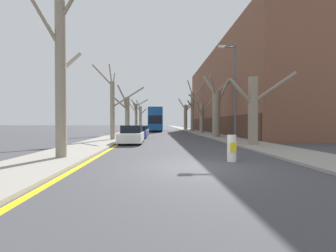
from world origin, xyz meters
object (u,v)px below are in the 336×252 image
at_px(street_tree_right_3, 192,110).
at_px(traffic_bollard, 232,148).
at_px(street_tree_right_1, 217,108).
at_px(street_tree_left_2, 126,113).
at_px(parked_car_1, 138,132).
at_px(street_tree_right_0, 254,108).
at_px(street_tree_left_3, 136,115).
at_px(parked_car_0, 132,135).
at_px(parked_car_2, 142,130).
at_px(double_decker_bus, 155,118).
at_px(street_tree_left_4, 140,116).
at_px(street_tree_left_0, 61,75).
at_px(lamp_post, 234,89).
at_px(street_tree_left_1, 113,105).
at_px(street_tree_right_2, 201,116).
at_px(street_tree_right_4, 186,115).

relative_size(street_tree_right_3, traffic_bollard, 8.81).
height_order(street_tree_right_1, street_tree_right_3, street_tree_right_3).
bearing_deg(street_tree_left_2, parked_car_1, -74.57).
bearing_deg(street_tree_right_0, street_tree_left_3, 110.29).
distance_m(street_tree_right_0, parked_car_0, 9.56).
bearing_deg(parked_car_2, street_tree_left_3, 98.09).
xyz_separation_m(street_tree_right_1, street_tree_right_3, (0.03, 17.27, 0.87)).
bearing_deg(traffic_bollard, street_tree_right_1, 77.19).
bearing_deg(double_decker_bus, street_tree_right_0, -75.95).
bearing_deg(street_tree_left_4, parked_car_1, -86.36).
xyz_separation_m(parked_car_0, parked_car_2, (0.00, 12.37, -0.06)).
xyz_separation_m(street_tree_left_2, traffic_bollard, (7.68, -23.75, -2.50)).
distance_m(street_tree_left_0, street_tree_right_1, 18.53).
bearing_deg(street_tree_right_0, double_decker_bus, 104.05).
distance_m(street_tree_left_2, double_decker_bus, 11.78).
bearing_deg(double_decker_bus, street_tree_left_0, -96.93).
xyz_separation_m(street_tree_left_2, street_tree_left_3, (0.28, 12.36, 0.12)).
bearing_deg(lamp_post, street_tree_left_1, 156.77).
bearing_deg(street_tree_right_2, street_tree_right_3, 89.89).
height_order(street_tree_left_4, parked_car_0, street_tree_left_4).
xyz_separation_m(street_tree_left_0, street_tree_left_4, (0.23, 46.89, -0.56)).
xyz_separation_m(street_tree_left_1, street_tree_right_0, (11.07, -5.84, -0.64)).
height_order(street_tree_left_1, street_tree_right_1, street_tree_left_1).
xyz_separation_m(street_tree_left_2, parked_car_2, (2.40, -2.57, -2.45)).
bearing_deg(street_tree_left_2, double_decker_bus, 69.09).
height_order(parked_car_1, lamp_post, lamp_post).
bearing_deg(street_tree_left_1, street_tree_left_0, -91.05).
xyz_separation_m(street_tree_left_1, street_tree_right_3, (10.98, 20.94, 0.84)).
bearing_deg(traffic_bollard, street_tree_left_2, 107.91).
xyz_separation_m(street_tree_right_3, double_decker_bus, (-7.06, 1.82, -1.65)).
bearing_deg(double_decker_bus, street_tree_right_4, 47.34).
distance_m(street_tree_left_1, street_tree_right_4, 32.32).
bearing_deg(street_tree_right_1, street_tree_right_4, 89.97).
distance_m(street_tree_right_1, parked_car_0, 11.48).
distance_m(street_tree_left_4, lamp_post, 41.39).
xyz_separation_m(street_tree_right_0, double_decker_bus, (-7.15, 28.60, -0.17)).
relative_size(street_tree_left_2, traffic_bollard, 6.18).
distance_m(street_tree_left_0, street_tree_right_3, 33.96).
bearing_deg(street_tree_right_2, parked_car_0, -119.85).
bearing_deg(street_tree_right_0, traffic_bollard, -120.89).
height_order(street_tree_left_0, street_tree_right_1, street_tree_left_0).
relative_size(street_tree_left_1, parked_car_1, 1.88).
xyz_separation_m(street_tree_left_0, traffic_bollard, (7.59, -0.87, -3.27)).
height_order(street_tree_left_3, street_tree_right_3, street_tree_right_3).
bearing_deg(street_tree_right_2, parked_car_2, -160.99).
bearing_deg(street_tree_left_1, double_decker_bus, 80.25).
bearing_deg(street_tree_left_4, lamp_post, -75.85).
bearing_deg(street_tree_left_0, parked_car_1, 80.72).
relative_size(street_tree_right_1, parked_car_1, 1.77).
bearing_deg(street_tree_right_2, double_decker_bus, 123.83).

